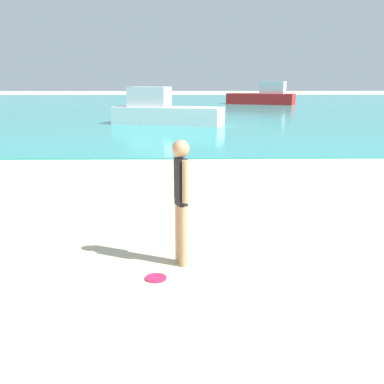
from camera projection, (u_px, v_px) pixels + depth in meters
water at (184, 106)px, 43.79m from camera, size 160.00×60.00×0.06m
person_standing at (181, 195)px, 6.16m from camera, size 0.23×0.37×1.71m
frisbee at (156, 278)px, 5.90m from camera, size 0.27×0.27×0.03m
boat_near at (164, 112)px, 25.19m from camera, size 6.17×3.53×2.00m
boat_far at (263, 96)px, 45.23m from camera, size 6.73×4.42×2.19m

